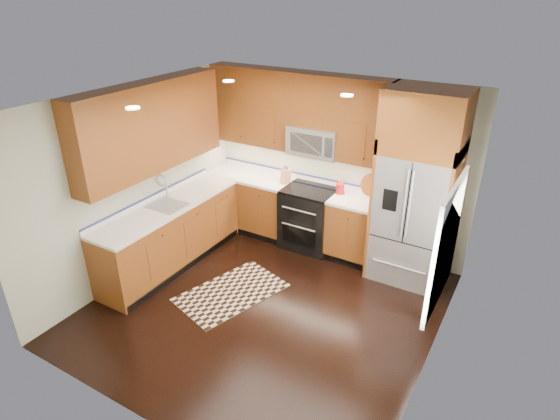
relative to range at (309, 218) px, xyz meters
The scene contains 16 objects.
ground 1.75m from the range, 81.47° to the right, with size 4.00×4.00×0.00m, color black.
wall_back 0.93m from the range, 53.04° to the left, with size 4.00×0.02×2.60m, color beige.
wall_left 2.56m from the range, 136.38° to the right, with size 0.02×4.00×2.60m, color beige.
wall_right 2.92m from the range, 36.55° to the right, with size 0.02×4.00×2.60m, color beige.
window 2.83m from the range, 33.39° to the right, with size 0.04×1.10×1.30m.
base_cabinets 1.25m from the range, 141.90° to the right, with size 2.85×3.00×0.90m.
countertop 1.16m from the range, 142.09° to the right, with size 2.86×3.01×0.04m.
upper_cabinets 1.89m from the range, 147.22° to the right, with size 2.85×3.00×1.15m.
range is the anchor object (origin of this frame).
microwave 1.20m from the range, 90.19° to the left, with size 0.76×0.40×0.42m.
refrigerator 1.76m from the range, ahead, with size 0.98×0.75×2.60m.
sink_faucet 2.13m from the range, 135.87° to the right, with size 0.54×0.44×0.37m.
rug 1.72m from the range, 100.48° to the right, with size 0.83×1.38×0.01m, color black.
knife_block 0.73m from the range, behind, with size 0.12×0.15×0.27m.
utensil_crock 0.74m from the range, 12.63° to the left, with size 0.16×0.16×0.34m.
cutting_board 1.01m from the range, 17.82° to the left, with size 0.33×0.33×0.02m, color brown.
Camera 1 is at (2.58, -4.02, 3.72)m, focal length 30.00 mm.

